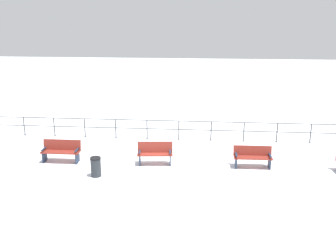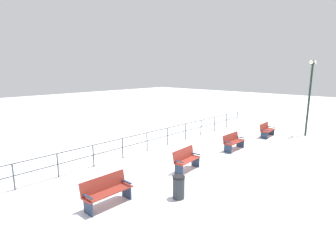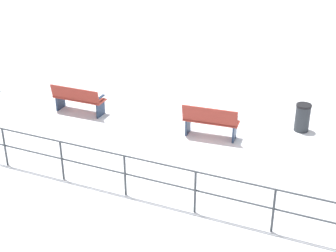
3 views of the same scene
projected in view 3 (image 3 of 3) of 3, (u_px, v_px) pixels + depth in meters
The scene contains 5 objects.
ground_plane at pixel (212, 135), 13.88m from camera, with size 80.00×80.00×0.00m, color white.
bench_third at pixel (211, 121), 13.50m from camera, with size 0.64×1.53×0.96m.
bench_fourth at pixel (78, 99), 14.94m from camera, with size 0.57×1.60×0.88m.
waterfront_railing at pixel (159, 177), 10.68m from camera, with size 0.05×21.32×1.02m.
trash_bin at pixel (302, 117), 13.95m from camera, with size 0.42×0.42×0.79m.
Camera 3 is at (-11.79, -3.78, 6.39)m, focal length 54.11 mm.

